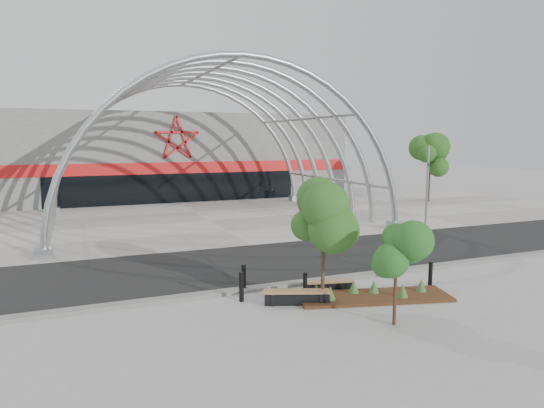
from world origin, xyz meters
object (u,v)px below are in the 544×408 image
Objects in this scene: bench_0 at (297,297)px; bollard_2 at (305,286)px; bench_1 at (329,286)px; signal_pole at (427,184)px; street_tree_1 at (396,253)px; street_tree_0 at (324,218)px.

bollard_2 reaches higher than bench_0.
bench_0 reaches higher than bench_1.
bench_0 is at bearing -143.64° from signal_pole.
bench_0 is (-1.94, 2.83, -2.01)m from street_tree_1.
street_tree_0 is 4.38× the size of bollard_2.
street_tree_0 is 2.57m from bollard_2.
bench_1 is at bearing 50.47° from street_tree_0.
bollard_2 is at bearing 38.30° from bench_0.
street_tree_0 reaches higher than street_tree_1.
bench_1 is 1.36m from bollard_2.
street_tree_0 is 3.06m from bench_1.
street_tree_0 is 1.79× the size of bench_0.
street_tree_1 reaches higher than bollard_2.
street_tree_0 is at bearing -129.53° from bench_1.
street_tree_0 reaches higher than bench_1.
signal_pole is 18.06m from street_tree_1.
bollard_2 is (-0.41, 0.55, -2.47)m from street_tree_0.
street_tree_0 reaches higher than bench_0.
bench_0 is 2.45× the size of bollard_2.
street_tree_0 is (-13.26, -10.58, 0.22)m from signal_pole.
bench_1 is (-0.18, 3.71, -2.06)m from street_tree_1.
bollard_2 is (0.52, 0.41, 0.24)m from bench_0.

